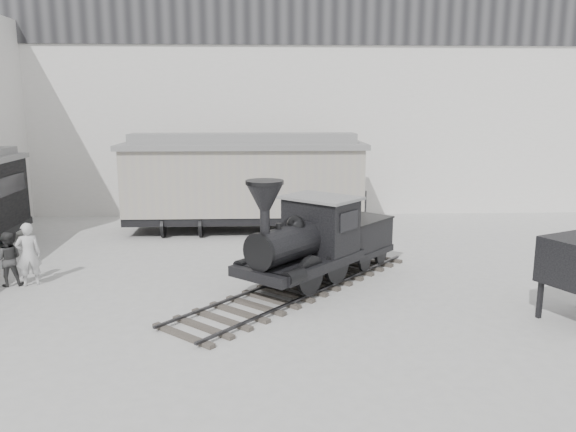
{
  "coord_description": "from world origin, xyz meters",
  "views": [
    {
      "loc": [
        -0.02,
        -13.09,
        5.33
      ],
      "look_at": [
        0.73,
        3.51,
        2.0
      ],
      "focal_mm": 35.0,
      "sensor_mm": 36.0,
      "label": 1
    }
  ],
  "objects_px": {
    "locomotive": "(314,245)",
    "visitor_a": "(28,254)",
    "visitor_b": "(8,259)",
    "boxcar": "(244,180)"
  },
  "relations": [
    {
      "from": "locomotive",
      "to": "visitor_a",
      "type": "height_order",
      "value": "locomotive"
    },
    {
      "from": "visitor_b",
      "to": "visitor_a",
      "type": "bearing_deg",
      "value": 163.56
    },
    {
      "from": "visitor_a",
      "to": "locomotive",
      "type": "bearing_deg",
      "value": 153.08
    },
    {
      "from": "boxcar",
      "to": "visitor_b",
      "type": "bearing_deg",
      "value": -133.67
    },
    {
      "from": "boxcar",
      "to": "visitor_a",
      "type": "bearing_deg",
      "value": -130.92
    },
    {
      "from": "locomotive",
      "to": "visitor_b",
      "type": "distance_m",
      "value": 9.09
    },
    {
      "from": "boxcar",
      "to": "visitor_a",
      "type": "xyz_separation_m",
      "value": [
        -6.16,
        -7.09,
        -1.21
      ]
    },
    {
      "from": "boxcar",
      "to": "visitor_b",
      "type": "height_order",
      "value": "boxcar"
    },
    {
      "from": "locomotive",
      "to": "boxcar",
      "type": "distance_m",
      "value": 7.72
    },
    {
      "from": "boxcar",
      "to": "visitor_b",
      "type": "relative_size",
      "value": 6.18
    }
  ]
}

